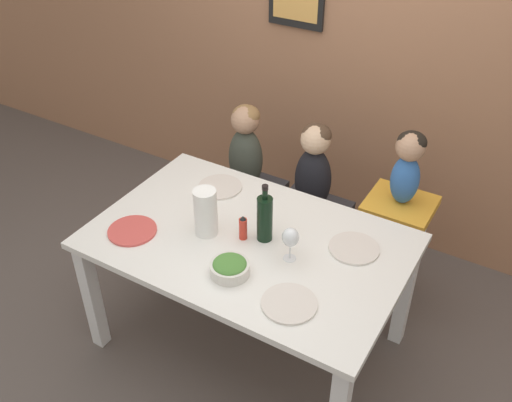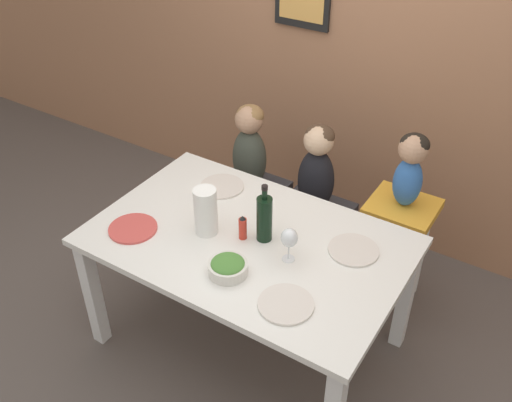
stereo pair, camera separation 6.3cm
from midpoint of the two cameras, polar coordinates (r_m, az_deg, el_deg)
name	(u,v)px [view 1 (the left image)]	position (r m, az deg, el deg)	size (l,w,h in m)	color
ground_plane	(249,339)	(3.29, -1.24, -13.68)	(14.00, 14.00, 0.00)	#564C47
wall_back	(365,33)	(3.53, 10.31, 16.20)	(10.00, 0.09, 2.70)	#9E6B4C
dining_table	(248,253)	(2.84, -1.41, -5.24)	(1.52, 0.98, 0.73)	white
chair_far_left	(246,195)	(3.69, -1.49, 0.61)	(0.42, 0.39, 0.44)	silver
chair_far_center	(310,217)	(3.52, 4.93, -1.60)	(0.42, 0.39, 0.44)	silver
chair_right_highchair	(397,223)	(3.28, 13.38, -2.15)	(0.36, 0.33, 0.68)	silver
person_child_left	(246,146)	(3.50, -1.57, 5.55)	(0.22, 0.19, 0.56)	#3D4238
person_child_center	(314,166)	(3.31, 5.26, 3.48)	(0.22, 0.19, 0.56)	black
person_baby_right	(408,162)	(3.06, 14.39, 3.78)	(0.15, 0.16, 0.42)	#3366B2
wine_bottle	(265,218)	(2.70, 0.21, -1.68)	(0.08, 0.08, 0.31)	black
paper_towel_roll	(206,212)	(2.75, -5.72, -1.12)	(0.11, 0.11, 0.25)	white
wine_glass_near	(291,238)	(2.59, 2.77, -3.70)	(0.08, 0.08, 0.17)	white
salad_bowl_large	(230,267)	(2.57, -3.35, -6.63)	(0.18, 0.18, 0.08)	silver
dinner_plate_front_left	(132,231)	(2.89, -12.89, -2.92)	(0.24, 0.24, 0.01)	#D14C47
dinner_plate_back_left	(220,187)	(3.13, -4.20, 1.41)	(0.24, 0.24, 0.01)	silver
dinner_plate_back_right	(354,248)	(2.74, 9.12, -4.69)	(0.24, 0.24, 0.01)	silver
dinner_plate_front_right	(289,303)	(2.45, 2.59, -10.21)	(0.24, 0.24, 0.01)	silver
condiment_bottle_hot_sauce	(243,228)	(2.74, -1.97, -2.69)	(0.04, 0.04, 0.13)	red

